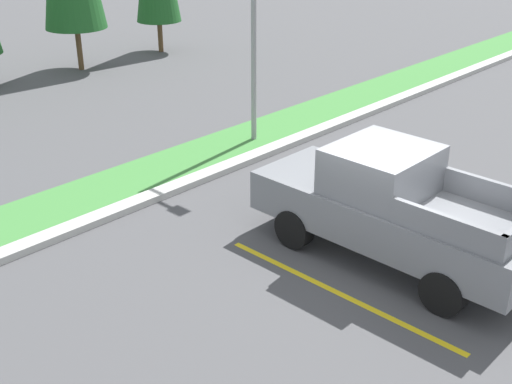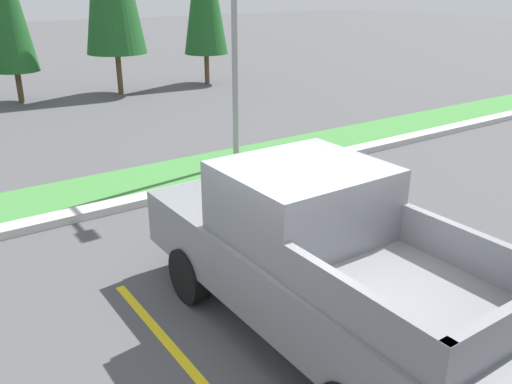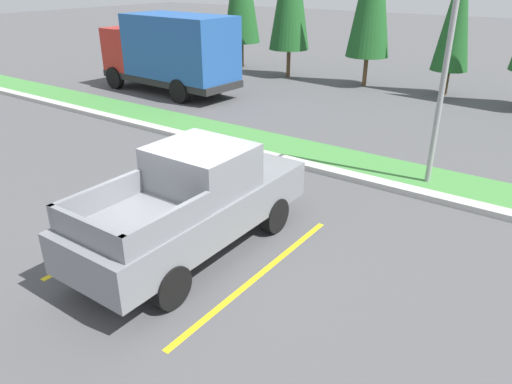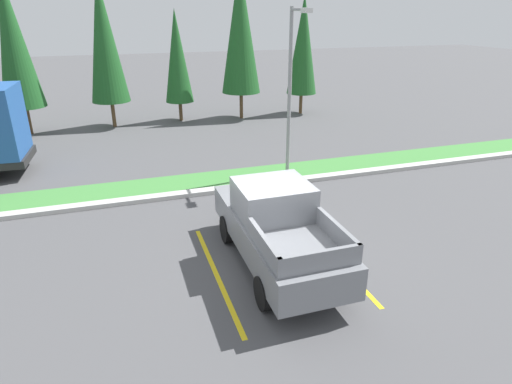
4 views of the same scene
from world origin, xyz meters
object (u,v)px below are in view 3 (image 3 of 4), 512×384
object	(u,v)px
cypress_tree_right_inner	(458,10)
street_light	(448,43)
cargo_truck_distant	(170,51)
pickup_truck_main	(195,202)

from	to	relation	value
cypress_tree_right_inner	street_light	bearing A→B (deg)	-76.71
cargo_truck_distant	pickup_truck_main	bearing A→B (deg)	-43.67
cargo_truck_distant	cypress_tree_right_inner	distance (m)	12.41
street_light	cypress_tree_right_inner	xyz separation A→B (m)	(-2.49, 10.54, -0.00)
cargo_truck_distant	cypress_tree_right_inner	size ratio (longest dim) A/B	1.14
pickup_truck_main	cargo_truck_distant	distance (m)	13.90
cypress_tree_right_inner	cargo_truck_distant	bearing A→B (deg)	-146.71
cargo_truck_distant	street_light	distance (m)	13.43
pickup_truck_main	cargo_truck_distant	xyz separation A→B (m)	(-10.04, 9.58, 0.81)
pickup_truck_main	cypress_tree_right_inner	xyz separation A→B (m)	(0.24, 16.33, 2.54)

